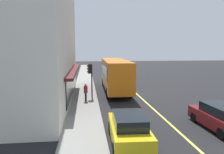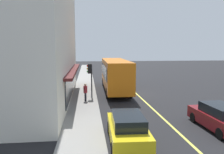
{
  "view_description": "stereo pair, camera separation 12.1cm",
  "coord_description": "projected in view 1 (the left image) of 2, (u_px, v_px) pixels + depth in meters",
  "views": [
    {
      "loc": [
        -22.95,
        5.27,
        4.81
      ],
      "look_at": [
        1.63,
        2.42,
        1.6
      ],
      "focal_mm": 35.61,
      "sensor_mm": 36.0,
      "label": 1
    },
    {
      "loc": [
        -22.96,
        5.15,
        4.81
      ],
      "look_at": [
        1.63,
        2.42,
        1.6
      ],
      "focal_mm": 35.61,
      "sensor_mm": 36.0,
      "label": 2
    }
  ],
  "objects": [
    {
      "name": "bus",
      "position": [
        115.0,
        74.0,
        24.98
      ],
      "size": [
        11.18,
        2.78,
        3.5
      ],
      "color": "orange",
      "rests_on": "ground"
    },
    {
      "name": "car_maroon",
      "position": [
        220.0,
        117.0,
        13.16
      ],
      "size": [
        4.36,
        1.97,
        1.52
      ],
      "color": "maroon",
      "rests_on": "ground"
    },
    {
      "name": "car_yellow",
      "position": [
        129.0,
        129.0,
        11.28
      ],
      "size": [
        4.36,
        1.98,
        1.52
      ],
      "color": "yellow",
      "rests_on": "ground"
    },
    {
      "name": "pedestrian_waiting",
      "position": [
        86.0,
        91.0,
        19.58
      ],
      "size": [
        0.34,
        0.34,
        1.57
      ],
      "color": "black",
      "rests_on": "sidewalk"
    },
    {
      "name": "ground",
      "position": [
        136.0,
        93.0,
        23.83
      ],
      "size": [
        120.0,
        120.0,
        0.0
      ],
      "primitive_type": "plane",
      "color": "black"
    },
    {
      "name": "storefront_building",
      "position": [
        23.0,
        32.0,
        19.76
      ],
      "size": [
        19.2,
        8.92,
        12.55
      ],
      "color": "silver",
      "rests_on": "ground"
    },
    {
      "name": "sidewalk",
      "position": [
        85.0,
        94.0,
        23.19
      ],
      "size": [
        80.0,
        2.44,
        0.15
      ],
      "primitive_type": "cube",
      "color": "gray",
      "rests_on": "ground"
    },
    {
      "name": "lane_centre_stripe",
      "position": [
        136.0,
        93.0,
        23.83
      ],
      "size": [
        36.0,
        0.16,
        0.01
      ],
      "primitive_type": "cube",
      "color": "#D8D14C",
      "rests_on": "ground"
    },
    {
      "name": "traffic_light",
      "position": [
        90.0,
        73.0,
        20.88
      ],
      "size": [
        0.3,
        0.52,
        3.2
      ],
      "color": "#2D2D33",
      "rests_on": "sidewalk"
    }
  ]
}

